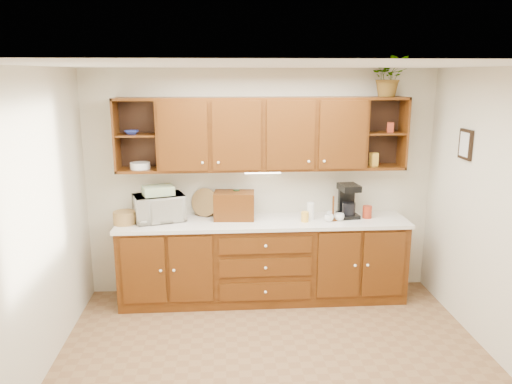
{
  "coord_description": "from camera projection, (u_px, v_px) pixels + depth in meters",
  "views": [
    {
      "loc": [
        -0.46,
        -3.89,
        2.54
      ],
      "look_at": [
        -0.1,
        1.15,
        1.34
      ],
      "focal_mm": 35.0,
      "sensor_mm": 36.0,
      "label": 1
    }
  ],
  "objects": [
    {
      "name": "pantry_box_yellow",
      "position": [
        374.0,
        159.0,
        5.62
      ],
      "size": [
        0.1,
        0.09,
        0.15
      ],
      "primitive_type": "cube",
      "rotation": [
        0.0,
        0.0,
        0.33
      ],
      "color": "gold",
      "rests_on": "upper_cabinets"
    },
    {
      "name": "ceiling",
      "position": [
        280.0,
        65.0,
        3.79
      ],
      "size": [
        4.0,
        4.0,
        0.0
      ],
      "primitive_type": "plane",
      "rotation": [
        3.14,
        0.0,
        0.0
      ],
      "color": "white",
      "rests_on": "back_wall"
    },
    {
      "name": "wine_bottle",
      "position": [
        237.0,
        204.0,
        5.66
      ],
      "size": [
        0.1,
        0.1,
        0.32
      ],
      "primitive_type": "cylinder",
      "rotation": [
        0.0,
        0.0,
        -0.37
      ],
      "color": "black",
      "rests_on": "countertop"
    },
    {
      "name": "back_wall",
      "position": [
        261.0,
        183.0,
        5.79
      ],
      "size": [
        4.0,
        0.0,
        4.0
      ],
      "primitive_type": "plane",
      "rotation": [
        1.57,
        0.0,
        0.0
      ],
      "color": "beige",
      "rests_on": "floor"
    },
    {
      "name": "pantry_box_red",
      "position": [
        390.0,
        127.0,
        5.56
      ],
      "size": [
        0.09,
        0.08,
        0.11
      ],
      "primitive_type": "cube",
      "rotation": [
        0.0,
        0.0,
        -0.35
      ],
      "color": "maroon",
      "rests_on": "upper_cabinets"
    },
    {
      "name": "potted_plant",
      "position": [
        389.0,
        77.0,
        5.41
      ],
      "size": [
        0.41,
        0.36,
        0.43
      ],
      "primitive_type": "imported",
      "rotation": [
        0.0,
        0.0,
        -0.05
      ],
      "color": "#999999",
      "rests_on": "upper_cabinets"
    },
    {
      "name": "framed_picture",
      "position": [
        466.0,
        144.0,
        4.97
      ],
      "size": [
        0.03,
        0.24,
        0.3
      ],
      "primitive_type": "cube",
      "color": "black",
      "rests_on": "right_wall"
    },
    {
      "name": "towel_stack",
      "position": [
        158.0,
        190.0,
        5.49
      ],
      "size": [
        0.38,
        0.33,
        0.1
      ],
      "primitive_type": "cube",
      "rotation": [
        0.0,
        0.0,
        0.31
      ],
      "color": "#ECEA6F",
      "rests_on": "microwave"
    },
    {
      "name": "bowl_stack",
      "position": [
        132.0,
        132.0,
        5.38
      ],
      "size": [
        0.17,
        0.17,
        0.04
      ],
      "primitive_type": "imported",
      "rotation": [
        0.0,
        0.0,
        0.1
      ],
      "color": "#293999",
      "rests_on": "upper_cabinets"
    },
    {
      "name": "canister_yellow",
      "position": [
        305.0,
        217.0,
        5.51
      ],
      "size": [
        0.09,
        0.09,
        0.11
      ],
      "primitive_type": "cylinder",
      "rotation": [
        0.0,
        0.0,
        0.11
      ],
      "color": "gold",
      "rests_on": "countertop"
    },
    {
      "name": "upper_cabinets",
      "position": [
        263.0,
        134.0,
        5.5
      ],
      "size": [
        3.2,
        0.33,
        0.8
      ],
      "color": "#3C1C06",
      "rests_on": "back_wall"
    },
    {
      "name": "microwave",
      "position": [
        159.0,
        208.0,
        5.53
      ],
      "size": [
        0.62,
        0.52,
        0.3
      ],
      "primitive_type": "imported",
      "rotation": [
        0.0,
        0.0,
        0.33
      ],
      "color": "beige",
      "rests_on": "countertop"
    },
    {
      "name": "canister_red",
      "position": [
        367.0,
        212.0,
        5.65
      ],
      "size": [
        0.12,
        0.12,
        0.14
      ],
      "primitive_type": "cylinder",
      "rotation": [
        0.0,
        0.0,
        -0.23
      ],
      "color": "maroon",
      "rests_on": "countertop"
    },
    {
      "name": "mug_tree",
      "position": [
        333.0,
        216.0,
        5.57
      ],
      "size": [
        0.26,
        0.25,
        0.28
      ],
      "rotation": [
        0.0,
        0.0,
        -0.31
      ],
      "color": "#3C1C06",
      "rests_on": "countertop"
    },
    {
      "name": "undercabinet_light",
      "position": [
        263.0,
        172.0,
        5.54
      ],
      "size": [
        0.4,
        0.05,
        0.02
      ],
      "primitive_type": "cube",
      "color": "white",
      "rests_on": "upper_cabinets"
    },
    {
      "name": "floor",
      "position": [
        277.0,
        369.0,
        4.39
      ],
      "size": [
        4.0,
        4.0,
        0.0
      ],
      "primitive_type": "plane",
      "color": "brown",
      "rests_on": "ground"
    },
    {
      "name": "wicker_basket",
      "position": [
        125.0,
        218.0,
        5.43
      ],
      "size": [
        0.27,
        0.27,
        0.14
      ],
      "primitive_type": "cylinder",
      "rotation": [
        0.0,
        0.0,
        0.08
      ],
      "color": "olive",
      "rests_on": "countertop"
    },
    {
      "name": "woven_tray",
      "position": [
        205.0,
        215.0,
        5.74
      ],
      "size": [
        0.33,
        0.21,
        0.32
      ],
      "primitive_type": "cylinder",
      "rotation": [
        1.36,
        0.0,
        -0.41
      ],
      "color": "olive",
      "rests_on": "countertop"
    },
    {
      "name": "left_wall",
      "position": [
        28.0,
        234.0,
        3.95
      ],
      "size": [
        0.0,
        3.5,
        3.5
      ],
      "primitive_type": "plane",
      "rotation": [
        1.57,
        0.0,
        1.57
      ],
      "color": "beige",
      "rests_on": "floor"
    },
    {
      "name": "countertop",
      "position": [
        263.0,
        222.0,
        5.58
      ],
      "size": [
        3.24,
        0.64,
        0.04
      ],
      "primitive_type": "cube",
      "color": "silver",
      "rests_on": "base_cabinets"
    },
    {
      "name": "bread_box",
      "position": [
        234.0,
        205.0,
        5.59
      ],
      "size": [
        0.47,
        0.31,
        0.31
      ],
      "primitive_type": "cube",
      "rotation": [
        0.0,
        0.0,
        -0.07
      ],
      "color": "#3C1C06",
      "rests_on": "countertop"
    },
    {
      "name": "coffee_maker",
      "position": [
        348.0,
        201.0,
        5.69
      ],
      "size": [
        0.23,
        0.29,
        0.38
      ],
      "rotation": [
        0.0,
        0.0,
        0.12
      ],
      "color": "black",
      "rests_on": "countertop"
    },
    {
      "name": "plate_stack",
      "position": [
        140.0,
        166.0,
        5.46
      ],
      "size": [
        0.25,
        0.25,
        0.07
      ],
      "primitive_type": "cylinder",
      "rotation": [
        0.0,
        0.0,
        -0.14
      ],
      "color": "white",
      "rests_on": "upper_cabinets"
    },
    {
      "name": "canister_white",
      "position": [
        310.0,
        211.0,
        5.59
      ],
      "size": [
        0.1,
        0.1,
        0.19
      ],
      "primitive_type": "cylinder",
      "rotation": [
        0.0,
        0.0,
        -0.33
      ],
      "color": "white",
      "rests_on": "countertop"
    },
    {
      "name": "right_wall",
      "position": [
        512.0,
        223.0,
        4.23
      ],
      "size": [
        0.0,
        3.5,
        3.5
      ],
      "primitive_type": "plane",
      "rotation": [
        1.57,
        0.0,
        -1.57
      ],
      "color": "beige",
      "rests_on": "floor"
    },
    {
      "name": "base_cabinets",
      "position": [
        263.0,
        261.0,
        5.7
      ],
      "size": [
        3.2,
        0.6,
        0.9
      ],
      "primitive_type": "cube",
      "color": "#3C1C06",
      "rests_on": "floor"
    }
  ]
}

